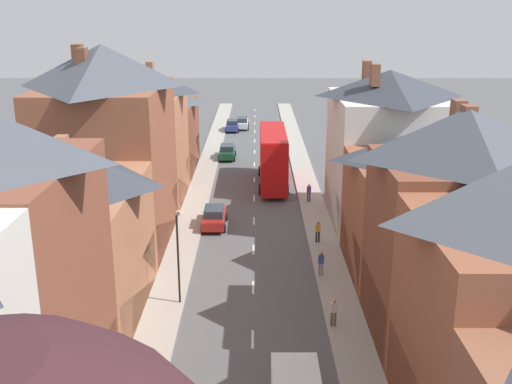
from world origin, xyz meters
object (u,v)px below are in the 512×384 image
(pedestrian_near_right, at_px, (154,376))
(pedestrian_far_right, at_px, (311,192))
(pedestrian_mid_right, at_px, (323,262))
(car_parked_right_a, at_px, (216,217))
(street_lamp, at_px, (180,252))
(pedestrian_mid_left, at_px, (336,311))
(pedestrian_far_left, at_px, (320,231))
(car_near_blue, at_px, (235,125))
(car_near_silver, at_px, (244,123))
(car_parked_left_a, at_px, (229,152))
(double_decker_bus_lead, at_px, (275,157))

(pedestrian_near_right, distance_m, pedestrian_far_right, 28.83)
(pedestrian_far_right, bearing_deg, pedestrian_mid_right, -91.93)
(car_parked_right_a, height_order, street_lamp, street_lamp)
(pedestrian_mid_left, height_order, pedestrian_far_left, same)
(car_near_blue, bearing_deg, pedestrian_mid_right, -81.01)
(car_near_silver, distance_m, pedestrian_near_right, 61.01)
(pedestrian_near_right, bearing_deg, car_parked_left_a, 88.26)
(street_lamp, bearing_deg, double_decker_bus_lead, 75.93)
(car_parked_left_a, height_order, pedestrian_far_left, pedestrian_far_left)
(car_parked_left_a, xyz_separation_m, pedestrian_far_left, (7.77, -25.53, 0.21))
(pedestrian_near_right, distance_m, pedestrian_mid_left, 10.55)
(double_decker_bus_lead, height_order, car_near_blue, double_decker_bus_lead)
(double_decker_bus_lead, distance_m, car_near_silver, 28.42)
(pedestrian_mid_left, height_order, pedestrian_mid_right, same)
(pedestrian_near_right, xyz_separation_m, pedestrian_mid_left, (8.75, 5.90, 0.00))
(car_parked_left_a, height_order, car_parked_right_a, car_parked_left_a)
(car_parked_right_a, xyz_separation_m, pedestrian_far_left, (7.77, -3.61, 0.21))
(car_near_silver, height_order, pedestrian_mid_right, pedestrian_mid_right)
(car_parked_right_a, distance_m, pedestrian_far_right, 9.84)
(car_near_blue, relative_size, street_lamp, 0.73)
(car_near_blue, relative_size, pedestrian_far_left, 2.49)
(car_parked_right_a, relative_size, pedestrian_far_right, 2.64)
(pedestrian_mid_right, xyz_separation_m, pedestrian_far_right, (0.51, 15.08, 0.00))
(car_parked_left_a, bearing_deg, pedestrian_mid_left, -78.78)
(pedestrian_far_left, bearing_deg, double_decker_bus_lead, 100.86)
(car_parked_right_a, relative_size, pedestrian_mid_right, 2.64)
(car_parked_right_a, bearing_deg, car_near_blue, 90.00)
(pedestrian_mid_left, bearing_deg, double_decker_bus_lead, 95.39)
(double_decker_bus_lead, xyz_separation_m, car_parked_left_a, (-4.89, 10.54, -1.99))
(pedestrian_mid_left, xyz_separation_m, street_lamp, (-8.58, 2.84, 2.21))
(double_decker_bus_lead, bearing_deg, pedestrian_mid_left, -84.61)
(car_parked_right_a, distance_m, pedestrian_near_right, 21.50)
(pedestrian_far_right, bearing_deg, car_near_blue, 103.99)
(car_near_blue, bearing_deg, double_decker_bus_lead, -79.44)
(double_decker_bus_lead, xyz_separation_m, pedestrian_far_left, (2.88, -14.99, -1.78))
(pedestrian_near_right, bearing_deg, pedestrian_far_right, 71.33)
(car_parked_left_a, relative_size, pedestrian_near_right, 2.66)
(car_parked_left_a, bearing_deg, car_near_blue, 90.00)
(car_parked_left_a, xyz_separation_m, pedestrian_near_right, (-1.32, -43.38, 0.21))
(pedestrian_far_left, distance_m, street_lamp, 12.94)
(car_parked_left_a, xyz_separation_m, pedestrian_mid_right, (7.40, -31.15, 0.21))
(car_near_silver, distance_m, car_parked_left_a, 17.62)
(car_parked_left_a, bearing_deg, double_decker_bus_lead, -65.11)
(pedestrian_far_left, bearing_deg, pedestrian_mid_left, -91.61)
(car_near_silver, height_order, car_parked_right_a, car_parked_right_a)
(pedestrian_near_right, bearing_deg, pedestrian_mid_right, 54.51)
(double_decker_bus_lead, height_order, pedestrian_far_left, double_decker_bus_lead)
(pedestrian_far_left, height_order, pedestrian_far_right, same)
(car_parked_left_a, xyz_separation_m, street_lamp, (-1.15, -34.64, 2.42))
(car_near_silver, bearing_deg, car_parked_right_a, -91.89)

